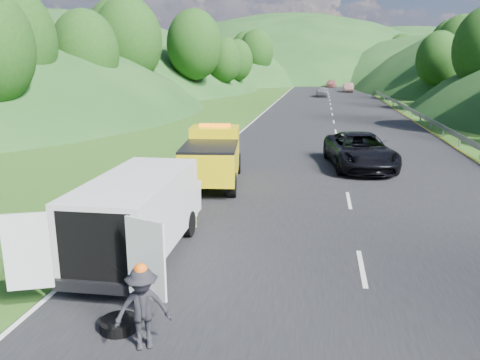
% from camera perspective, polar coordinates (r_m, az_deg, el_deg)
% --- Properties ---
extents(ground, '(320.00, 320.00, 0.00)m').
position_cam_1_polar(ground, '(14.17, 1.73, -6.55)').
color(ground, '#38661E').
rests_on(ground, ground).
extents(road_surface, '(14.00, 200.00, 0.02)m').
position_cam_1_polar(road_surface, '(53.38, 11.06, 8.53)').
color(road_surface, black).
rests_on(road_surface, ground).
extents(guardrail, '(0.06, 140.00, 1.52)m').
position_cam_1_polar(guardrail, '(66.37, 17.26, 9.21)').
color(guardrail, gray).
rests_on(guardrail, ground).
extents(tree_line_left, '(14.00, 140.00, 14.00)m').
position_cam_1_polar(tree_line_left, '(76.20, -6.27, 10.31)').
color(tree_line_left, '#244C16').
rests_on(tree_line_left, ground).
extents(tree_line_right, '(14.00, 140.00, 14.00)m').
position_cam_1_polar(tree_line_right, '(76.30, 26.15, 8.98)').
color(tree_line_right, '#244C16').
rests_on(tree_line_right, ground).
extents(hills_backdrop, '(201.00, 288.60, 44.00)m').
position_cam_1_polar(hills_backdrop, '(147.99, 11.78, 11.93)').
color(hills_backdrop, '#2D5B23').
rests_on(hills_backdrop, ground).
extents(tow_truck, '(2.76, 5.86, 2.43)m').
position_cam_1_polar(tow_truck, '(19.62, -3.34, 2.90)').
color(tow_truck, black).
rests_on(tow_truck, ground).
extents(white_van, '(3.37, 6.20, 2.19)m').
position_cam_1_polar(white_van, '(12.50, -12.14, -3.75)').
color(white_van, black).
rests_on(white_van, ground).
extents(woman, '(0.58, 0.71, 1.74)m').
position_cam_1_polar(woman, '(14.74, -9.30, -5.91)').
color(woman, silver).
rests_on(woman, ground).
extents(child, '(0.58, 0.53, 0.95)m').
position_cam_1_polar(child, '(14.75, -5.72, -5.77)').
color(child, tan).
rests_on(child, ground).
extents(worker, '(1.15, 0.95, 1.54)m').
position_cam_1_polar(worker, '(9.13, -11.52, -19.45)').
color(worker, black).
rests_on(worker, ground).
extents(suitcase, '(0.37, 0.30, 0.53)m').
position_cam_1_polar(suitcase, '(16.25, -11.33, -3.10)').
color(suitcase, '#635A4A').
rests_on(suitcase, ground).
extents(spare_tire, '(0.73, 0.73, 0.20)m').
position_cam_1_polar(spare_tire, '(9.75, -14.48, -17.28)').
color(spare_tire, black).
rests_on(spare_tire, ground).
extents(passing_suv, '(3.61, 6.33, 1.66)m').
position_cam_1_polar(passing_suv, '(23.63, 14.26, 1.48)').
color(passing_suv, black).
rests_on(passing_suv, ground).
extents(dist_car_a, '(1.76, 4.37, 1.49)m').
position_cam_1_polar(dist_car_a, '(72.01, 9.91, 9.97)').
color(dist_car_a, '#505156').
rests_on(dist_car_a, ground).
extents(dist_car_b, '(1.61, 4.63, 1.53)m').
position_cam_1_polar(dist_car_b, '(84.49, 13.02, 10.41)').
color(dist_car_b, brown).
rests_on(dist_car_b, ground).
extents(dist_car_c, '(2.02, 4.98, 1.44)m').
position_cam_1_polar(dist_car_c, '(99.64, 11.07, 11.02)').
color(dist_car_c, '#944D4A').
rests_on(dist_car_c, ground).
extents(dist_car_d, '(1.76, 4.37, 1.49)m').
position_cam_1_polar(dist_car_d, '(123.63, 10.52, 11.61)').
color(dist_car_d, '#6D665B').
rests_on(dist_car_d, ground).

